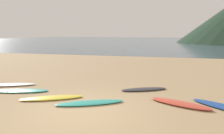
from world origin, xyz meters
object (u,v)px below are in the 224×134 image
surfboard_3 (90,103)px  surfboard_2 (52,98)px  surfboard_0 (8,85)px  surfboard_5 (180,103)px  surfboard_4 (144,89)px  surfboard_1 (20,91)px

surfboard_3 → surfboard_2: bearing=150.4°
surfboard_0 → surfboard_5: bearing=-25.8°
surfboard_2 → surfboard_5: bearing=-18.0°
surfboard_2 → surfboard_4: 3.76m
surfboard_1 → surfboard_3: (3.32, -0.65, 0.00)m
surfboard_3 → surfboard_0: bearing=139.8°
surfboard_5 → surfboard_0: bearing=-164.5°
surfboard_0 → surfboard_4: 6.22m
surfboard_0 → surfboard_3: surfboard_0 is taller
surfboard_0 → surfboard_4: size_ratio=1.27×
surfboard_1 → surfboard_5: surfboard_5 is taller
surfboard_2 → surfboard_4: (3.24, 1.90, -0.00)m
surfboard_0 → surfboard_5: (7.47, -0.69, 0.00)m
surfboard_1 → surfboard_4: surfboard_4 is taller
surfboard_0 → surfboard_2: size_ratio=1.12×
surfboard_2 → surfboard_4: bearing=6.5°
surfboard_3 → surfboard_4: 2.66m
surfboard_0 → surfboard_3: size_ratio=1.09×
surfboard_0 → surfboard_2: bearing=-42.0°
surfboard_4 → surfboard_3: bearing=-153.1°
surfboard_2 → surfboard_4: surfboard_2 is taller
surfboard_3 → surfboard_5: (2.99, 0.61, 0.01)m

